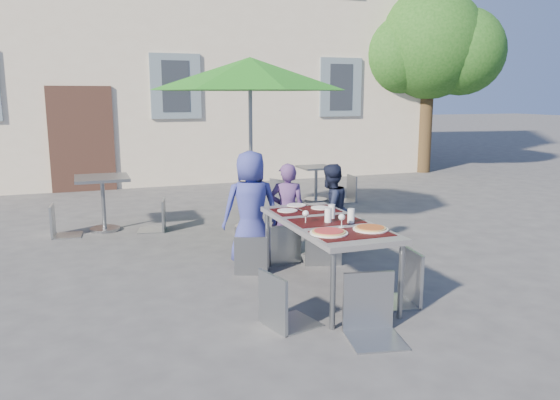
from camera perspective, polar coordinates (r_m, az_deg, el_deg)
name	(u,v)px	position (r m, az deg, el deg)	size (l,w,h in m)	color
ground	(311,301)	(5.51, 3.29, -10.45)	(90.00, 90.00, 0.00)	#3F3F41
tree	(430,46)	(15.02, 15.38, 15.26)	(3.60, 3.00, 4.70)	#3F2F1B
dining_table	(327,226)	(5.56, 4.89, -2.75)	(0.80, 1.85, 0.76)	#444449
pizza_near_left	(329,232)	(5.03, 5.12, -3.36)	(0.35, 0.35, 0.03)	white
pizza_near_right	(370,228)	(5.22, 9.44, -2.94)	(0.33, 0.33, 0.03)	white
glassware	(334,215)	(5.49, 5.68, -1.53)	(0.49, 0.44, 0.15)	silver
place_settings	(302,208)	(6.14, 2.30, -0.81)	(0.66, 0.46, 0.01)	white
child_0	(251,208)	(6.48, -3.07, -0.85)	(0.67, 0.44, 1.37)	navy
child_1	(287,212)	(6.69, 0.76, -1.24)	(0.44, 0.29, 1.20)	#4F3369
child_2	(330,210)	(6.94, 5.25, -1.00)	(0.56, 0.33, 1.16)	#171D34
chair_0	(251,231)	(6.19, -3.05, -3.29)	(0.48, 0.49, 0.85)	gray
chair_1	(282,219)	(6.56, 0.22, -2.00)	(0.44, 0.45, 0.93)	gray
chair_2	(323,217)	(6.53, 4.47, -1.74)	(0.54, 0.54, 0.99)	gray
chair_3	(282,267)	(4.74, 0.24, -6.97)	(0.51, 0.51, 0.94)	#92989D
chair_4	(403,245)	(5.40, 12.74, -4.57)	(0.50, 0.50, 1.00)	#92979D
chair_5	(373,269)	(4.61, 9.73, -7.10)	(0.52, 0.53, 1.00)	#90949B
patio_umbrella	(250,75)	(7.91, -3.15, 12.90)	(2.83, 2.83, 2.53)	#929499
cafe_table_0	(103,192)	(8.54, -18.04, 0.80)	(0.77, 0.77, 0.82)	#929499
bg_chair_l_0	(58,201)	(8.41, -22.17, -0.12)	(0.43, 0.43, 0.89)	#90979B
bg_chair_r_0	(157,196)	(8.34, -12.77, 0.36)	(0.48, 0.48, 0.89)	gray
cafe_table_1	(316,179)	(10.53, 3.78, 2.22)	(0.62, 0.62, 0.67)	#929499
bg_chair_l_1	(283,175)	(9.78, 0.31, 2.59)	(0.59, 0.59, 1.01)	gray
bg_chair_r_1	(347,173)	(10.48, 7.05, 2.85)	(0.45, 0.44, 0.95)	gray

